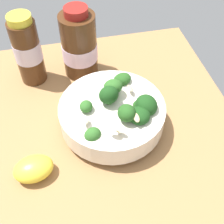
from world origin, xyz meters
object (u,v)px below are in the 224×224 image
bottle_short (28,51)px  lemon_wedge (33,169)px  bowl_of_broccoli (113,113)px  bottle_tall (79,46)px

bottle_short → lemon_wedge: bearing=-92.5°
bowl_of_broccoli → bottle_short: bearing=129.7°
bowl_of_broccoli → bottle_tall: (-3.54, 17.10, 3.19)cm
bowl_of_broccoli → bottle_tall: bearing=101.7°
bowl_of_broccoli → bottle_short: size_ratio=1.24×
lemon_wedge → bottle_short: bearing=87.5°
bowl_of_broccoli → bottle_tall: 17.75cm
lemon_wedge → bottle_tall: (11.71, 24.45, 5.27)cm
lemon_wedge → bottle_tall: size_ratio=0.42×
bowl_of_broccoli → lemon_wedge: (-15.24, -7.35, -2.07)cm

